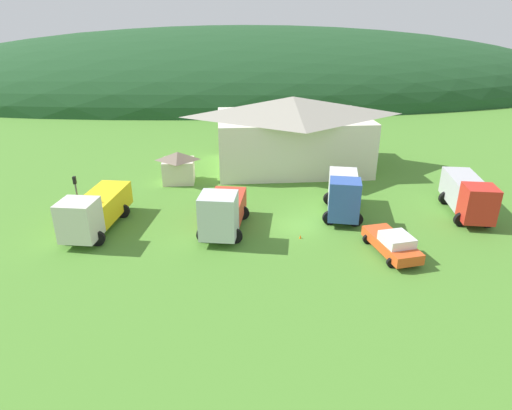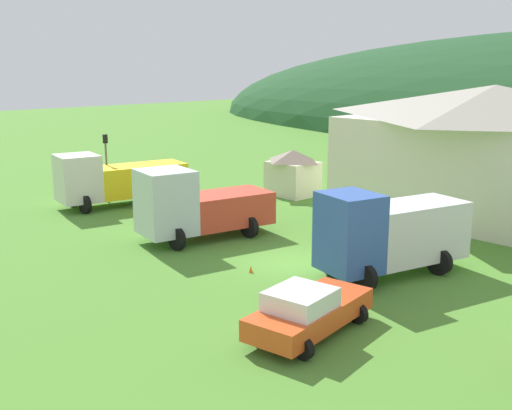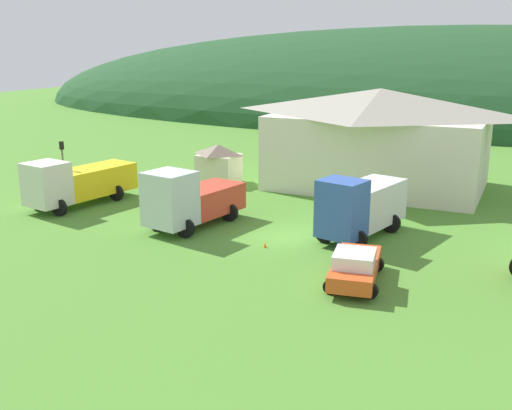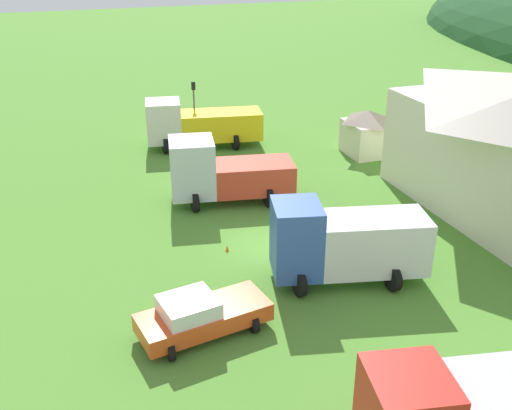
% 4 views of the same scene
% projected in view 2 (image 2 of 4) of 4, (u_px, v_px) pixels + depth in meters
% --- Properties ---
extents(ground_plane, '(200.00, 200.00, 0.00)m').
position_uv_depth(ground_plane, '(288.00, 264.00, 27.25)').
color(ground_plane, '#4C842D').
extents(depot_building, '(16.58, 11.00, 7.46)m').
position_uv_depth(depot_building, '(491.00, 150.00, 35.06)').
color(depot_building, silver).
rests_on(depot_building, ground).
extents(play_shed_cream, '(3.19, 2.78, 3.04)m').
position_uv_depth(play_shed_cream, '(293.00, 172.00, 41.23)').
color(play_shed_cream, beige).
rests_on(play_shed_cream, ground).
extents(flatbed_truck_yellow, '(4.08, 8.19, 3.33)m').
position_uv_depth(flatbed_truck_yellow, '(115.00, 179.00, 38.18)').
color(flatbed_truck_yellow, silver).
rests_on(flatbed_truck_yellow, ground).
extents(tow_truck_silver, '(4.03, 7.09, 3.66)m').
position_uv_depth(tow_truck_silver, '(195.00, 205.00, 30.64)').
color(tow_truck_silver, silver).
rests_on(tow_truck_silver, ground).
extents(box_truck_blue, '(3.98, 6.91, 3.68)m').
position_uv_depth(box_truck_blue, '(388.00, 232.00, 25.36)').
color(box_truck_blue, '#3356AD').
rests_on(box_truck_blue, ground).
extents(service_pickup_orange, '(2.90, 5.17, 1.66)m').
position_uv_depth(service_pickup_orange, '(308.00, 311.00, 19.96)').
color(service_pickup_orange, '#DF4E1F').
rests_on(service_pickup_orange, ground).
extents(traffic_light_west, '(0.20, 0.32, 4.31)m').
position_uv_depth(traffic_light_west, '(106.00, 161.00, 38.79)').
color(traffic_light_west, '#4C4C51').
rests_on(traffic_light_west, ground).
extents(traffic_cone_near_pickup, '(0.36, 0.36, 0.59)m').
position_uv_depth(traffic_cone_near_pickup, '(251.00, 273.00, 26.11)').
color(traffic_cone_near_pickup, orange).
rests_on(traffic_cone_near_pickup, ground).
extents(traffic_cone_mid_row, '(0.36, 0.36, 0.46)m').
position_uv_depth(traffic_cone_mid_row, '(232.00, 219.00, 35.12)').
color(traffic_cone_mid_row, orange).
rests_on(traffic_cone_mid_row, ground).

